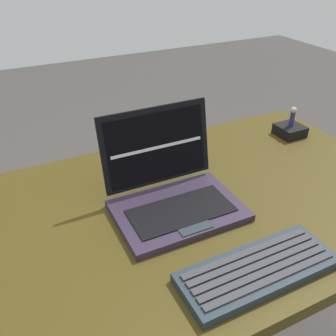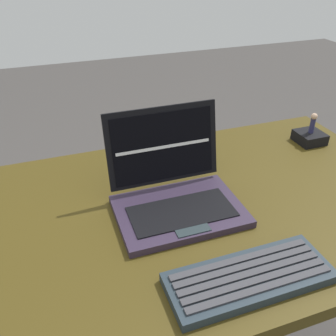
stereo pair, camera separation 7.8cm
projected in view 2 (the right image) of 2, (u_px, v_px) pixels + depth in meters
The scene contains 5 objects.
desk at pixel (144, 246), 0.92m from camera, with size 1.46×0.71×0.73m.
laptop_front at pixel (174, 191), 0.88m from camera, with size 0.29×0.25×0.22m.
external_keyboard at pixel (250, 277), 0.70m from camera, with size 0.32×0.12×0.02m.
figurine_stand at pixel (310, 137), 1.18m from camera, with size 0.08×0.08×0.03m, color black.
figurine at pixel (313, 122), 1.15m from camera, with size 0.02×0.02×0.07m.
Camera 2 is at (-0.17, -0.66, 1.29)m, focal length 39.73 mm.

